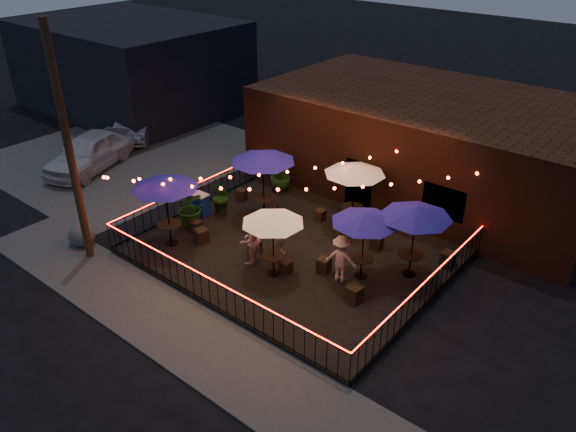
# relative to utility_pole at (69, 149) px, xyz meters

# --- Properties ---
(ground) EXTENTS (110.00, 110.00, 0.00)m
(ground) POSITION_rel_utility_pole_xyz_m (5.40, 2.60, -4.00)
(ground) COLOR black
(ground) RESTS_ON ground
(patio) EXTENTS (10.00, 8.00, 0.15)m
(patio) POSITION_rel_utility_pole_xyz_m (5.40, 4.60, -3.92)
(patio) COLOR black
(patio) RESTS_ON ground
(sidewalk) EXTENTS (18.00, 2.50, 0.05)m
(sidewalk) POSITION_rel_utility_pole_xyz_m (5.40, -0.65, -3.98)
(sidewalk) COLOR #44423E
(sidewalk) RESTS_ON ground
(parking_lot) EXTENTS (11.00, 12.00, 0.02)m
(parking_lot) POSITION_rel_utility_pole_xyz_m (-6.60, 6.60, -3.99)
(parking_lot) COLOR #44423E
(parking_lot) RESTS_ON ground
(brick_building) EXTENTS (14.00, 8.00, 4.00)m
(brick_building) POSITION_rel_utility_pole_xyz_m (6.40, 12.59, -2.00)
(brick_building) COLOR #391B0F
(brick_building) RESTS_ON ground
(background_building) EXTENTS (12.00, 9.00, 5.00)m
(background_building) POSITION_rel_utility_pole_xyz_m (-12.60, 11.60, -1.50)
(background_building) COLOR black
(background_building) RESTS_ON ground
(utility_pole) EXTENTS (0.26, 0.26, 8.00)m
(utility_pole) POSITION_rel_utility_pole_xyz_m (0.00, 0.00, 0.00)
(utility_pole) COLOR #392817
(utility_pole) RESTS_ON ground
(fence_front) EXTENTS (10.00, 0.04, 1.04)m
(fence_front) POSITION_rel_utility_pole_xyz_m (5.40, 0.60, -3.34)
(fence_front) COLOR black
(fence_front) RESTS_ON patio
(fence_left) EXTENTS (0.04, 8.00, 1.04)m
(fence_left) POSITION_rel_utility_pole_xyz_m (0.40, 4.60, -3.34)
(fence_left) COLOR black
(fence_left) RESTS_ON patio
(fence_right) EXTENTS (0.04, 8.00, 1.04)m
(fence_right) POSITION_rel_utility_pole_xyz_m (10.40, 4.60, -3.34)
(fence_right) COLOR black
(fence_right) RESTS_ON patio
(festoon_lights) EXTENTS (10.02, 8.72, 1.32)m
(festoon_lights) POSITION_rel_utility_pole_xyz_m (4.39, 4.30, -1.48)
(festoon_lights) COLOR #FF3A17
(festoon_lights) RESTS_ON ground
(cafe_table_0) EXTENTS (2.90, 2.90, 2.57)m
(cafe_table_0) POSITION_rel_utility_pole_xyz_m (1.71, 2.22, -1.50)
(cafe_table_0) COLOR black
(cafe_table_0) RESTS_ON patio
(cafe_table_1) EXTENTS (3.24, 3.24, 2.70)m
(cafe_table_1) POSITION_rel_utility_pole_xyz_m (2.95, 5.82, -1.39)
(cafe_table_1) COLOR black
(cafe_table_1) RESTS_ON patio
(cafe_table_2) EXTENTS (2.54, 2.54, 2.22)m
(cafe_table_2) POSITION_rel_utility_pole_xyz_m (5.76, 3.10, -1.82)
(cafe_table_2) COLOR black
(cafe_table_2) RESTS_ON patio
(cafe_table_3) EXTENTS (2.90, 2.90, 2.48)m
(cafe_table_3) POSITION_rel_utility_pole_xyz_m (5.94, 7.40, -1.59)
(cafe_table_3) COLOR black
(cafe_table_3) RESTS_ON patio
(cafe_table_4) EXTENTS (2.60, 2.60, 2.34)m
(cafe_table_4) POSITION_rel_utility_pole_xyz_m (8.04, 4.78, -1.71)
(cafe_table_4) COLOR black
(cafe_table_4) RESTS_ON patio
(cafe_table_5) EXTENTS (2.93, 2.93, 2.49)m
(cafe_table_5) POSITION_rel_utility_pole_xyz_m (9.20, 5.88, -1.57)
(cafe_table_5) COLOR black
(cafe_table_5) RESTS_ON patio
(bistro_chair_0) EXTENTS (0.38, 0.38, 0.41)m
(bistro_chair_0) POSITION_rel_utility_pole_xyz_m (1.77, 3.37, -3.65)
(bistro_chair_0) COLOR black
(bistro_chair_0) RESTS_ON patio
(bistro_chair_1) EXTENTS (0.53, 0.53, 0.50)m
(bistro_chair_1) POSITION_rel_utility_pole_xyz_m (2.46, 2.99, -3.60)
(bistro_chair_1) COLOR black
(bistro_chair_1) RESTS_ON patio
(bistro_chair_2) EXTENTS (0.48, 0.48, 0.44)m
(bistro_chair_2) POSITION_rel_utility_pole_xyz_m (1.29, 6.30, -3.63)
(bistro_chair_2) COLOR black
(bistro_chair_2) RESTS_ON patio
(bistro_chair_3) EXTENTS (0.46, 0.46, 0.42)m
(bistro_chair_3) POSITION_rel_utility_pole_xyz_m (3.15, 6.08, -3.64)
(bistro_chair_3) COLOR black
(bistro_chair_3) RESTS_ON patio
(bistro_chair_4) EXTENTS (0.52, 0.52, 0.47)m
(bistro_chair_4) POSITION_rel_utility_pole_xyz_m (4.47, 3.62, -3.61)
(bistro_chair_4) COLOR black
(bistro_chair_4) RESTS_ON patio
(bistro_chair_5) EXTENTS (0.40, 0.40, 0.42)m
(bistro_chair_5) POSITION_rel_utility_pole_xyz_m (6.02, 3.41, -3.64)
(bistro_chair_5) COLOR black
(bistro_chair_5) RESTS_ON patio
(bistro_chair_6) EXTENTS (0.35, 0.35, 0.42)m
(bistro_chair_6) POSITION_rel_utility_pole_xyz_m (4.79, 6.97, -3.64)
(bistro_chair_6) COLOR black
(bistro_chair_6) RESTS_ON patio
(bistro_chair_7) EXTENTS (0.45, 0.45, 0.45)m
(bistro_chair_7) POSITION_rel_utility_pole_xyz_m (6.12, 6.38, -3.62)
(bistro_chair_7) COLOR black
(bistro_chair_7) RESTS_ON patio
(bistro_chair_8) EXTENTS (0.45, 0.45, 0.47)m
(bistro_chair_8) POSITION_rel_utility_pole_xyz_m (6.93, 4.27, -3.62)
(bistro_chair_8) COLOR black
(bistro_chair_8) RESTS_ON patio
(bistro_chair_9) EXTENTS (0.48, 0.48, 0.52)m
(bistro_chair_9) POSITION_rel_utility_pole_xyz_m (8.59, 3.56, -3.59)
(bistro_chair_9) COLOR black
(bistro_chair_9) RESTS_ON patio
(bistro_chair_10) EXTENTS (0.48, 0.48, 0.49)m
(bistro_chair_10) POSITION_rel_utility_pole_xyz_m (7.52, 6.59, -3.61)
(bistro_chair_10) COLOR black
(bistro_chair_10) RESTS_ON patio
(bistro_chair_11) EXTENTS (0.43, 0.43, 0.49)m
(bistro_chair_11) POSITION_rel_utility_pole_xyz_m (9.93, 7.17, -3.60)
(bistro_chair_11) COLOR black
(bistro_chair_11) RESTS_ON patio
(patron_a) EXTENTS (0.48, 0.65, 1.62)m
(patron_a) POSITION_rel_utility_pole_xyz_m (5.20, 4.10, -3.04)
(patron_a) COLOR tan
(patron_a) RESTS_ON patio
(patron_b) EXTENTS (0.70, 0.88, 1.76)m
(patron_b) POSITION_rel_utility_pole_xyz_m (4.71, 3.12, -2.97)
(patron_b) COLOR tan
(patron_b) RESTS_ON patio
(patron_c) EXTENTS (1.16, 0.86, 1.60)m
(patron_c) POSITION_rel_utility_pole_xyz_m (7.63, 4.21, -3.05)
(patron_c) COLOR tan
(patron_c) RESTS_ON patio
(potted_shrub_a) EXTENTS (1.61, 1.49, 1.48)m
(potted_shrub_a) POSITION_rel_utility_pole_xyz_m (1.32, 3.55, -3.11)
(potted_shrub_a) COLOR #113510
(potted_shrub_a) RESTS_ON patio
(potted_shrub_b) EXTENTS (0.92, 0.82, 1.39)m
(potted_shrub_b) POSITION_rel_utility_pole_xyz_m (1.50, 4.95, -3.15)
(potted_shrub_b) COLOR #10390E
(potted_shrub_b) RESTS_ON patio
(potted_shrub_c) EXTENTS (1.14, 1.14, 1.55)m
(potted_shrub_c) POSITION_rel_utility_pole_xyz_m (1.95, 7.98, -3.08)
(potted_shrub_c) COLOR #103D10
(potted_shrub_c) RESTS_ON patio
(cooler) EXTENTS (0.65, 0.47, 0.85)m
(cooler) POSITION_rel_utility_pole_xyz_m (0.90, 4.41, -3.42)
(cooler) COLOR #0E269F
(cooler) RESTS_ON patio
(boulder) EXTENTS (1.22, 1.15, 0.76)m
(boulder) POSITION_rel_utility_pole_xyz_m (-0.88, 0.29, -3.62)
(boulder) COLOR #3F3F3A
(boulder) RESTS_ON ground
(car_white) EXTENTS (3.49, 5.26, 1.66)m
(car_white) POSITION_rel_utility_pole_xyz_m (-6.48, 4.38, -3.17)
(car_white) COLOR white
(car_white) RESTS_ON ground
(car_silver) EXTENTS (4.45, 4.94, 1.63)m
(car_silver) POSITION_rel_utility_pole_xyz_m (-8.33, 8.59, -3.18)
(car_silver) COLOR #93939A
(car_silver) RESTS_ON ground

